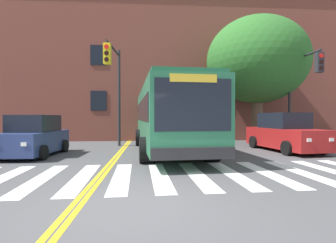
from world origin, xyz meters
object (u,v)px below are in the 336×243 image
(city_bus, at_px, (167,115))
(car_red_far_lane, at_px, (285,134))
(car_silver_behind_bus, at_px, (175,125))
(car_navy_near_lane, at_px, (35,137))
(traffic_light_near_corner, at_px, (301,83))
(street_tree_curbside_large, at_px, (257,61))
(traffic_light_overhead, at_px, (115,78))

(city_bus, bearing_deg, car_red_far_lane, -4.59)
(car_red_far_lane, bearing_deg, car_silver_behind_bus, 114.55)
(city_bus, xyz_separation_m, car_navy_near_lane, (-5.94, -1.36, -0.97))
(car_silver_behind_bus, bearing_deg, car_red_far_lane, -65.45)
(city_bus, height_order, traffic_light_near_corner, traffic_light_near_corner)
(city_bus, bearing_deg, car_silver_behind_bus, 81.77)
(street_tree_curbside_large, bearing_deg, car_red_far_lane, -91.27)
(city_bus, bearing_deg, car_navy_near_lane, -167.11)
(traffic_light_overhead, distance_m, street_tree_curbside_large, 9.11)
(car_silver_behind_bus, height_order, traffic_light_near_corner, traffic_light_near_corner)
(city_bus, distance_m, traffic_light_overhead, 3.65)
(street_tree_curbside_large, bearing_deg, car_silver_behind_bus, 126.06)
(car_red_far_lane, relative_size, car_silver_behind_bus, 0.92)
(car_navy_near_lane, relative_size, traffic_light_overhead, 0.69)
(car_red_far_lane, relative_size, traffic_light_overhead, 0.86)
(car_red_far_lane, relative_size, street_tree_curbside_large, 0.53)
(city_bus, distance_m, car_red_far_lane, 6.02)
(traffic_light_overhead, bearing_deg, traffic_light_near_corner, -2.79)
(traffic_light_near_corner, bearing_deg, city_bus, -174.62)
(car_red_far_lane, distance_m, traffic_light_overhead, 9.35)
(city_bus, bearing_deg, traffic_light_near_corner, 5.38)
(car_navy_near_lane, relative_size, traffic_light_near_corner, 0.73)
(car_silver_behind_bus, distance_m, traffic_light_near_corner, 11.02)
(car_red_far_lane, bearing_deg, traffic_light_overhead, 169.06)
(traffic_light_overhead, bearing_deg, car_red_far_lane, -10.94)
(car_navy_near_lane, distance_m, traffic_light_near_corner, 13.87)
(car_navy_near_lane, distance_m, street_tree_curbside_large, 13.52)
(street_tree_curbside_large, bearing_deg, city_bus, -152.48)
(city_bus, distance_m, car_navy_near_lane, 6.17)
(city_bus, xyz_separation_m, car_silver_behind_bus, (1.37, 9.50, -0.79))
(car_silver_behind_bus, bearing_deg, street_tree_curbside_large, -53.94)
(car_navy_near_lane, height_order, traffic_light_near_corner, traffic_light_near_corner)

